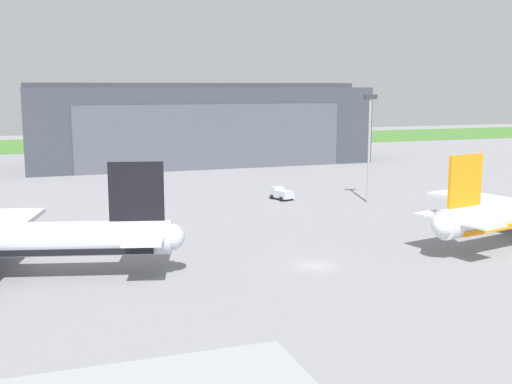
{
  "coord_description": "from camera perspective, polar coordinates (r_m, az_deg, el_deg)",
  "views": [
    {
      "loc": [
        -29.65,
        -64.7,
        20.39
      ],
      "look_at": [
        -0.57,
        18.82,
        5.67
      ],
      "focal_mm": 44.71,
      "sensor_mm": 36.0,
      "label": 1
    }
  ],
  "objects": [
    {
      "name": "apron_light_mast",
      "position": [
        113.37,
        10.11,
        4.61
      ],
      "size": [
        2.4,
        0.5,
        18.97
      ],
      "color": "#99999E",
      "rests_on": "ground_plane"
    },
    {
      "name": "ground_plane",
      "position": [
        74.03,
        5.25,
        -6.58
      ],
      "size": [
        440.0,
        440.0,
        0.0
      ],
      "primitive_type": "plane",
      "color": "gray"
    },
    {
      "name": "baggage_tug",
      "position": [
        115.87,
        2.26,
        -0.12
      ],
      "size": [
        3.52,
        5.01,
        2.22
      ],
      "color": "#B7BCC6",
      "rests_on": "ground_plane"
    },
    {
      "name": "grass_field_strip",
      "position": [
        236.75,
        -11.96,
        4.31
      ],
      "size": [
        440.0,
        56.0,
        0.08
      ],
      "primitive_type": "cube",
      "color": "#457931",
      "rests_on": "ground_plane"
    },
    {
      "name": "maintenance_hangar",
      "position": [
        172.31,
        -5.22,
        6.01
      ],
      "size": [
        88.03,
        31.52,
        21.26
      ],
      "color": "#383D47",
      "rests_on": "ground_plane"
    }
  ]
}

